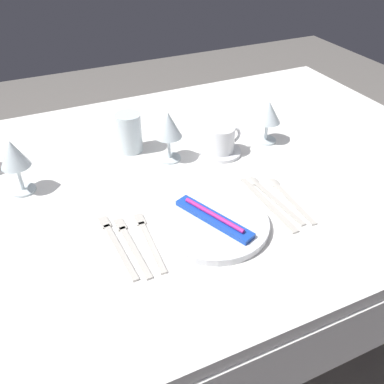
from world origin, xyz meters
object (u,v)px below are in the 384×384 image
at_px(fork_salad, 116,243).
at_px(dinner_knife, 268,205).
at_px(spoon_soup, 268,194).
at_px(wine_glass_centre, 168,127).
at_px(spoon_dessert, 285,194).
at_px(wine_glass_far, 268,114).
at_px(wine_glass_left, 14,156).
at_px(fork_outer, 148,239).
at_px(drink_tumbler, 129,133).
at_px(fork_inner, 131,244).
at_px(dinner_plate, 214,224).
at_px(coffee_cup_left, 222,139).
at_px(toothbrush_package, 214,218).

xyz_separation_m(fork_salad, dinner_knife, (0.38, -0.02, 0.00)).
relative_size(dinner_knife, spoon_soup, 1.06).
bearing_deg(spoon_soup, wine_glass_centre, 121.70).
distance_m(spoon_dessert, wine_glass_far, 0.30).
height_order(spoon_soup, wine_glass_left, wine_glass_left).
distance_m(fork_outer, spoon_dessert, 0.38).
bearing_deg(dinner_knife, drink_tumbler, 119.37).
relative_size(fork_inner, wine_glass_far, 1.57).
distance_m(wine_glass_centre, wine_glass_left, 0.41).
bearing_deg(fork_outer, spoon_dessert, 1.76).
bearing_deg(dinner_plate, fork_inner, 173.77).
bearing_deg(spoon_dessert, wine_glass_far, 67.78).
height_order(fork_outer, drink_tumbler, drink_tumbler).
xyz_separation_m(coffee_cup_left, drink_tumbler, (-0.24, 0.13, 0.01)).
distance_m(dinner_plate, dinner_knife, 0.16).
xyz_separation_m(spoon_soup, coffee_cup_left, (-0.01, 0.23, 0.05)).
bearing_deg(dinner_knife, wine_glass_far, 58.78).
relative_size(dinner_plate, spoon_dessert, 1.26).
bearing_deg(fork_outer, fork_salad, 167.47).
xyz_separation_m(toothbrush_package, dinner_knife, (0.16, 0.01, -0.02)).
xyz_separation_m(dinner_plate, wine_glass_far, (0.33, 0.29, 0.08)).
xyz_separation_m(wine_glass_centre, drink_tumbler, (-0.09, 0.10, -0.05)).
bearing_deg(toothbrush_package, wine_glass_centre, 86.51).
xyz_separation_m(dinner_plate, wine_glass_left, (-0.39, 0.33, 0.10)).
distance_m(fork_inner, drink_tumbler, 0.42).
height_order(dinner_knife, wine_glass_centre, wine_glass_centre).
relative_size(fork_inner, wine_glass_centre, 1.39).
relative_size(coffee_cup_left, drink_tumbler, 0.90).
height_order(toothbrush_package, spoon_dessert, toothbrush_package).
relative_size(spoon_dessert, wine_glass_left, 1.39).
xyz_separation_m(spoon_soup, wine_glass_centre, (-0.16, 0.27, 0.10)).
bearing_deg(coffee_cup_left, fork_inner, -143.93).
distance_m(dinner_knife, coffee_cup_left, 0.28).
height_order(dinner_knife, spoon_soup, spoon_soup).
distance_m(spoon_soup, wine_glass_left, 0.64).
height_order(spoon_dessert, drink_tumbler, drink_tumbler).
distance_m(toothbrush_package, spoon_soup, 0.19).
distance_m(dinner_plate, drink_tumbler, 0.42).
xyz_separation_m(fork_salad, wine_glass_centre, (0.24, 0.28, 0.10)).
height_order(fork_salad, spoon_dessert, spoon_dessert).
xyz_separation_m(toothbrush_package, wine_glass_centre, (0.02, 0.32, 0.08)).
bearing_deg(coffee_cup_left, drink_tumbler, 151.59).
xyz_separation_m(fork_outer, fork_salad, (-0.07, 0.02, 0.00)).
distance_m(dinner_knife, spoon_soup, 0.05).
height_order(fork_salad, wine_glass_left, wine_glass_left).
relative_size(toothbrush_package, fork_outer, 1.01).
distance_m(spoon_soup, wine_glass_centre, 0.33).
xyz_separation_m(spoon_soup, wine_glass_left, (-0.57, 0.28, 0.10)).
distance_m(fork_salad, wine_glass_far, 0.62).
bearing_deg(fork_inner, coffee_cup_left, 36.07).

